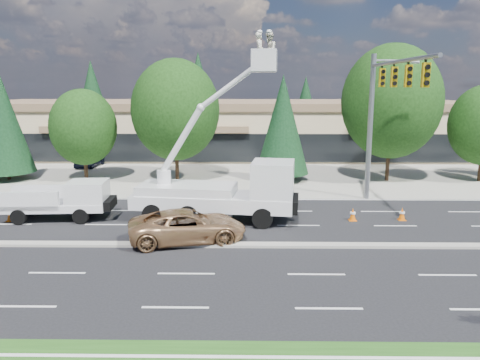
{
  "coord_description": "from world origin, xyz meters",
  "views": [
    {
      "loc": [
        2.31,
        -20.07,
        7.1
      ],
      "look_at": [
        1.98,
        3.19,
        2.4
      ],
      "focal_mm": 35.0,
      "sensor_mm": 36.0,
      "label": 1
    }
  ],
  "objects_px": {
    "utility_pickup": "(64,204)",
    "bucket_truck": "(228,182)",
    "minivan": "(188,226)",
    "signal_mast": "(382,104)"
  },
  "relations": [
    {
      "from": "bucket_truck",
      "to": "minivan",
      "type": "bearing_deg",
      "value": -109.33
    },
    {
      "from": "utility_pickup",
      "to": "bucket_truck",
      "type": "xyz_separation_m",
      "value": [
        8.9,
        -0.13,
        1.22
      ]
    },
    {
      "from": "utility_pickup",
      "to": "minivan",
      "type": "xyz_separation_m",
      "value": [
        7.15,
        -3.63,
        -0.11
      ]
    },
    {
      "from": "signal_mast",
      "to": "utility_pickup",
      "type": "height_order",
      "value": "signal_mast"
    },
    {
      "from": "bucket_truck",
      "to": "minivan",
      "type": "xyz_separation_m",
      "value": [
        -1.74,
        -3.49,
        -1.34
      ]
    },
    {
      "from": "utility_pickup",
      "to": "bucket_truck",
      "type": "bearing_deg",
      "value": -4.51
    },
    {
      "from": "utility_pickup",
      "to": "minivan",
      "type": "height_order",
      "value": "utility_pickup"
    },
    {
      "from": "utility_pickup",
      "to": "bucket_truck",
      "type": "relative_size",
      "value": 0.57
    },
    {
      "from": "utility_pickup",
      "to": "signal_mast",
      "type": "bearing_deg",
      "value": 5.44
    },
    {
      "from": "signal_mast",
      "to": "utility_pickup",
      "type": "bearing_deg",
      "value": -170.89
    }
  ]
}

